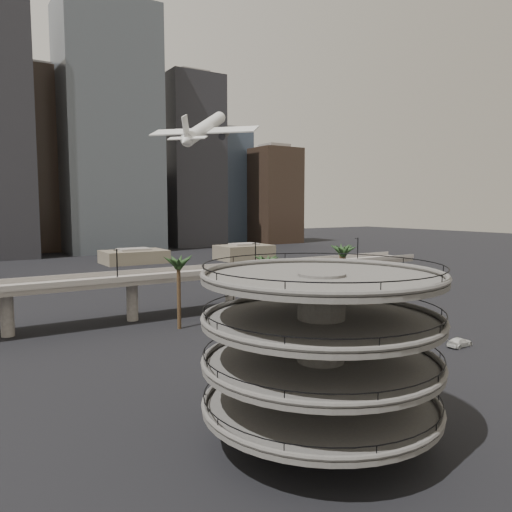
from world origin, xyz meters
TOP-DOWN VIEW (x-y plane):
  - ground at (0.00, 0.00)m, footprint 700.00×700.00m
  - parking_ramp at (-13.00, -4.00)m, footprint 22.20×22.20m
  - overpass at (0.00, 55.00)m, footprint 130.00×9.30m
  - palm_trees at (21.48, 47.47)m, footprint 54.40×18.40m
  - low_buildings at (6.89, 142.30)m, footprint 135.00×27.50m
  - skyline at (15.11, 217.08)m, footprint 269.00×86.00m
  - airborne_jet at (14.05, 72.61)m, footprint 23.94×23.26m
  - car_a at (1.67, 15.87)m, footprint 4.54×1.84m
  - car_b at (3.30, 17.05)m, footprint 4.25×1.51m
  - car_c at (26.82, 9.12)m, footprint 4.99×2.23m

SIDE VIEW (x-z plane):
  - ground at x=0.00m, z-range 0.00..0.00m
  - car_b at x=3.30m, z-range 0.00..1.40m
  - car_c at x=26.82m, z-range 0.00..1.42m
  - car_a at x=1.67m, z-range 0.00..1.54m
  - low_buildings at x=6.89m, z-range -0.54..6.26m
  - overpass at x=0.00m, z-range -0.01..14.69m
  - parking_ramp at x=-13.00m, z-range 1.16..18.51m
  - palm_trees at x=21.48m, z-range 4.30..18.30m
  - airborne_jet at x=14.05m, z-range 34.32..47.88m
  - skyline at x=15.11m, z-range -15.99..102.97m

